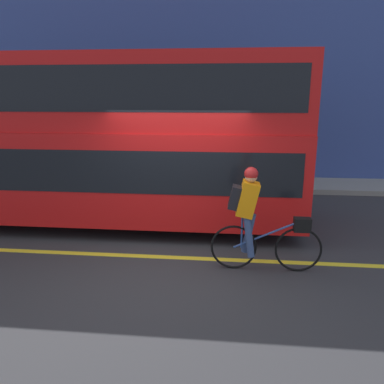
# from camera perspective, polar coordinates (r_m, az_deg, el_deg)

# --- Properties ---
(ground_plane) EXTENTS (80.00, 80.00, 0.00)m
(ground_plane) POSITION_cam_1_polar(r_m,az_deg,el_deg) (6.48, -3.05, -10.62)
(ground_plane) COLOR #2D2D30
(road_center_line) EXTENTS (50.00, 0.14, 0.01)m
(road_center_line) POSITION_cam_1_polar(r_m,az_deg,el_deg) (6.64, -2.80, -9.92)
(road_center_line) COLOR yellow
(road_center_line) RESTS_ON ground_plane
(sidewalk_curb) EXTENTS (60.00, 1.67, 0.15)m
(sidewalk_curb) POSITION_cam_1_polar(r_m,az_deg,el_deg) (11.79, 1.13, 1.41)
(sidewalk_curb) COLOR gray
(sidewalk_curb) RESTS_ON ground_plane
(building_facade) EXTENTS (60.00, 0.30, 9.78)m
(building_facade) POSITION_cam_1_polar(r_m,az_deg,el_deg) (12.64, 1.65, 24.29)
(building_facade) COLOR #33478C
(building_facade) RESTS_ON ground_plane
(bus) EXTENTS (9.06, 2.54, 3.51)m
(bus) POSITION_cam_1_polar(r_m,az_deg,el_deg) (8.39, -15.77, 8.50)
(bus) COLOR black
(bus) RESTS_ON ground_plane
(cyclist_on_bike) EXTENTS (1.77, 0.32, 1.69)m
(cyclist_on_bike) POSITION_cam_1_polar(r_m,az_deg,el_deg) (5.97, 9.69, -3.70)
(cyclist_on_bike) COLOR black
(cyclist_on_bike) RESTS_ON ground_plane
(trash_bin) EXTENTS (0.51, 0.51, 0.92)m
(trash_bin) POSITION_cam_1_polar(r_m,az_deg,el_deg) (13.17, -22.96, 4.02)
(trash_bin) COLOR #194C23
(trash_bin) RESTS_ON sidewalk_curb
(street_sign_post) EXTENTS (0.36, 0.09, 2.57)m
(street_sign_post) POSITION_cam_1_polar(r_m,az_deg,el_deg) (12.69, -20.43, 8.35)
(street_sign_post) COLOR #59595B
(street_sign_post) RESTS_ON sidewalk_curb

